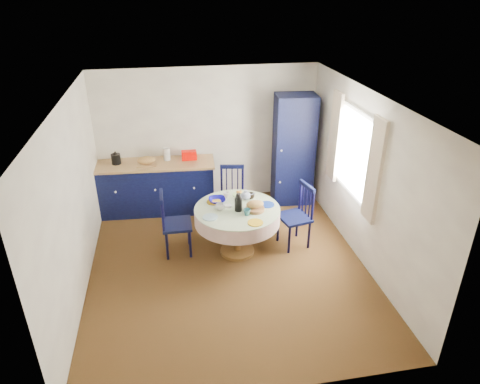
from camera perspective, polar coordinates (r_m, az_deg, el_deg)
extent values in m
plane|color=black|center=(6.49, -1.65, -9.63)|extent=(4.50, 4.50, 0.00)
plane|color=white|center=(5.40, -2.00, 12.28)|extent=(4.50, 4.50, 0.00)
cube|color=white|center=(7.90, -4.26, 7.46)|extent=(4.00, 0.02, 2.50)
cube|color=white|center=(5.92, -21.31, -1.23)|extent=(0.02, 4.50, 2.50)
cube|color=white|center=(6.41, 16.18, 1.71)|extent=(0.02, 4.50, 2.50)
plane|color=white|center=(6.56, 15.33, 4.78)|extent=(0.00, 1.20, 1.20)
cube|color=#F0E4CA|center=(5.93, 17.45, 2.66)|extent=(0.05, 0.34, 1.45)
cube|color=#F0E4CA|center=(7.11, 12.52, 7.23)|extent=(0.05, 0.34, 1.45)
cube|color=black|center=(7.85, -11.05, 0.54)|extent=(2.06, 0.73, 0.89)
cube|color=#B07C50|center=(7.66, -11.35, 3.67)|extent=(2.13, 0.78, 0.04)
cube|color=#B80600|center=(7.65, -6.76, 4.79)|extent=(0.27, 0.16, 0.16)
cube|color=#B07C50|center=(7.62, -12.37, 3.66)|extent=(0.35, 0.26, 0.02)
ellipsoid|color=tan|center=(7.59, -12.42, 4.19)|extent=(0.31, 0.20, 0.13)
cylinder|color=silver|center=(7.70, -9.69, 4.97)|extent=(0.12, 0.12, 0.22)
cube|color=black|center=(7.90, 7.15, 5.56)|extent=(0.75, 0.57, 2.04)
cylinder|color=white|center=(7.56, 5.74, 5.46)|extent=(0.04, 0.02, 0.04)
cylinder|color=white|center=(7.80, 5.54, 1.26)|extent=(0.04, 0.02, 0.04)
cylinder|color=brown|center=(6.74, -0.36, -7.80)|extent=(0.53, 0.53, 0.05)
cylinder|color=brown|center=(6.55, -0.37, -5.22)|extent=(0.11, 0.11, 0.70)
cylinder|color=brown|center=(6.36, -0.38, -2.42)|extent=(1.22, 1.22, 0.03)
cylinder|color=white|center=(6.41, -0.38, -3.16)|extent=(1.28, 1.28, 0.22)
cylinder|color=white|center=(6.35, -0.38, -2.25)|extent=(1.28, 1.28, 0.01)
cylinder|color=#86ABB7|center=(6.13, -4.00, -3.37)|extent=(0.22, 0.22, 0.01)
cylinder|color=#BF9116|center=(5.98, 2.06, -4.09)|extent=(0.22, 0.22, 0.01)
cylinder|color=navy|center=(6.46, 3.63, -1.68)|extent=(0.22, 0.22, 0.01)
cylinder|color=#A2CD78|center=(6.73, -0.07, -0.35)|extent=(0.22, 0.22, 0.01)
cylinder|color=#BF9116|center=(6.53, -3.51, -1.31)|extent=(0.22, 0.22, 0.01)
cylinder|color=brown|center=(6.29, 2.00, -2.27)|extent=(0.28, 0.28, 0.05)
ellipsoid|color=tan|center=(6.25, 2.01, -1.63)|extent=(0.26, 0.16, 0.11)
cube|color=silver|center=(6.37, -1.62, -1.90)|extent=(0.10, 0.07, 0.04)
cylinder|color=black|center=(6.56, -6.65, -6.90)|extent=(0.04, 0.04, 0.47)
cylinder|color=black|center=(6.87, -6.88, -5.21)|extent=(0.04, 0.04, 0.47)
cylinder|color=black|center=(6.55, -9.71, -7.14)|extent=(0.04, 0.04, 0.47)
cylinder|color=black|center=(6.87, -9.79, -5.44)|extent=(0.04, 0.04, 0.47)
cube|color=black|center=(6.58, -8.40, -4.29)|extent=(0.44, 0.46, 0.04)
cylinder|color=black|center=(6.29, -10.26, -3.24)|extent=(0.04, 0.04, 0.52)
cylinder|color=black|center=(6.61, -10.32, -1.66)|extent=(0.04, 0.04, 0.52)
cube|color=black|center=(6.34, -10.46, -0.54)|extent=(0.04, 0.41, 0.07)
cylinder|color=black|center=(6.37, -10.26, -3.02)|extent=(0.02, 0.02, 0.44)
cylinder|color=black|center=(6.46, -10.28, -2.60)|extent=(0.02, 0.02, 0.44)
cylinder|color=black|center=(6.54, -10.29, -2.19)|extent=(0.02, 0.02, 0.44)
cylinder|color=black|center=(7.26, -2.47, -3.15)|extent=(0.04, 0.04, 0.46)
cylinder|color=black|center=(7.26, 0.41, -3.13)|extent=(0.04, 0.04, 0.46)
cylinder|color=black|center=(7.56, -2.41, -1.86)|extent=(0.04, 0.04, 0.46)
cylinder|color=black|center=(7.56, 0.35, -1.84)|extent=(0.04, 0.04, 0.46)
cube|color=black|center=(7.29, -1.04, -0.76)|extent=(0.51, 0.50, 0.04)
cylinder|color=black|center=(7.35, -2.48, 1.70)|extent=(0.04, 0.04, 0.51)
cylinder|color=black|center=(7.35, 0.36, 1.72)|extent=(0.04, 0.04, 0.51)
cube|color=black|center=(7.25, -1.07, 3.40)|extent=(0.41, 0.11, 0.06)
cylinder|color=black|center=(7.36, -1.81, 1.55)|extent=(0.02, 0.02, 0.43)
cylinder|color=black|center=(7.36, -1.06, 1.56)|extent=(0.02, 0.02, 0.43)
cylinder|color=black|center=(7.36, -0.31, 1.57)|extent=(0.02, 0.02, 0.43)
cylinder|color=black|center=(6.92, 5.09, -4.81)|extent=(0.04, 0.04, 0.47)
cylinder|color=black|center=(6.65, 6.58, -6.34)|extent=(0.04, 0.04, 0.47)
cylinder|color=black|center=(7.08, 7.62, -4.21)|extent=(0.04, 0.04, 0.47)
cylinder|color=black|center=(6.81, 9.18, -5.68)|extent=(0.04, 0.04, 0.47)
cube|color=black|center=(6.73, 7.24, -3.39)|extent=(0.53, 0.55, 0.04)
cylinder|color=black|center=(6.84, 8.04, -0.43)|extent=(0.04, 0.04, 0.53)
cylinder|color=black|center=(6.56, 9.67, -1.79)|extent=(0.04, 0.04, 0.53)
cube|color=black|center=(6.59, 8.98, 0.76)|extent=(0.13, 0.42, 0.07)
cylinder|color=black|center=(6.78, 8.40, -0.90)|extent=(0.02, 0.02, 0.44)
cylinder|color=black|center=(6.71, 8.82, -1.26)|extent=(0.02, 0.02, 0.44)
cylinder|color=black|center=(6.63, 9.26, -1.63)|extent=(0.02, 0.02, 0.44)
imported|color=silver|center=(6.30, -2.69, -2.00)|extent=(0.12, 0.12, 0.10)
imported|color=#2E6873|center=(6.15, 0.94, -2.72)|extent=(0.10, 0.10, 0.10)
imported|color=black|center=(6.61, 1.45, -0.54)|extent=(0.11, 0.11, 0.09)
imported|color=silver|center=(6.65, -1.84, -0.37)|extent=(0.10, 0.10, 0.09)
imported|color=#0A0778|center=(6.52, -3.07, -1.09)|extent=(0.26, 0.26, 0.06)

